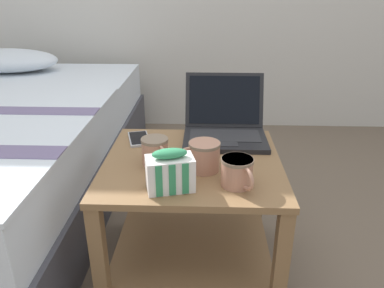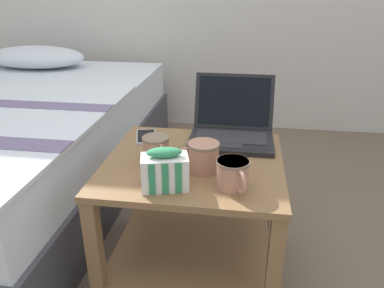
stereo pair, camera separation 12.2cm
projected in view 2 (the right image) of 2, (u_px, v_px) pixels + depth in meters
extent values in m
plane|color=brown|center=(194.00, 266.00, 1.48)|extent=(8.00, 8.00, 0.00)
ellipsoid|color=silver|center=(36.00, 57.00, 2.47)|extent=(0.65, 0.36, 0.14)
cube|color=olive|center=(194.00, 163.00, 1.29)|extent=(0.61, 0.58, 0.02)
cube|color=olive|center=(194.00, 242.00, 1.43)|extent=(0.57, 0.54, 0.02)
cube|color=olive|center=(96.00, 260.00, 1.19)|extent=(0.04, 0.04, 0.44)
cube|color=olive|center=(273.00, 278.00, 1.11)|extent=(0.04, 0.04, 0.44)
cube|color=olive|center=(141.00, 180.00, 1.66)|extent=(0.04, 0.04, 0.44)
cube|color=olive|center=(267.00, 189.00, 1.59)|extent=(0.04, 0.04, 0.44)
cube|color=black|center=(231.00, 141.00, 1.42)|extent=(0.32, 0.23, 0.02)
cube|color=#2D2D30|center=(231.00, 137.00, 1.43)|extent=(0.27, 0.12, 0.00)
cube|color=#2D2D30|center=(230.00, 145.00, 1.36)|extent=(0.09, 0.05, 0.00)
cube|color=black|center=(234.00, 101.00, 1.51)|extent=(0.32, 0.09, 0.21)
cube|color=black|center=(234.00, 101.00, 1.51)|extent=(0.29, 0.07, 0.18)
cube|color=blue|center=(219.00, 85.00, 1.52)|extent=(0.05, 0.01, 0.03)
cube|color=black|center=(239.00, 112.00, 1.52)|extent=(0.04, 0.02, 0.04)
cylinder|color=tan|center=(232.00, 174.00, 1.10)|extent=(0.09, 0.09, 0.09)
cylinder|color=#7F6B56|center=(233.00, 162.00, 1.09)|extent=(0.10, 0.10, 0.01)
cylinder|color=black|center=(233.00, 165.00, 1.09)|extent=(0.09, 0.09, 0.01)
torus|color=tan|center=(240.00, 182.00, 1.06)|extent=(0.04, 0.07, 0.07)
cylinder|color=tan|center=(156.00, 150.00, 1.26)|extent=(0.09, 0.09, 0.09)
cylinder|color=#7F6B56|center=(156.00, 138.00, 1.24)|extent=(0.09, 0.09, 0.01)
cylinder|color=black|center=(156.00, 141.00, 1.25)|extent=(0.08, 0.08, 0.01)
torus|color=tan|center=(161.00, 155.00, 1.22)|extent=(0.05, 0.07, 0.07)
cylinder|color=tan|center=(203.00, 157.00, 1.20)|extent=(0.10, 0.10, 0.10)
cylinder|color=#7F6B56|center=(204.00, 145.00, 1.19)|extent=(0.10, 0.10, 0.01)
cylinder|color=black|center=(204.00, 147.00, 1.19)|extent=(0.09, 0.09, 0.01)
torus|color=tan|center=(187.00, 158.00, 1.19)|extent=(0.08, 0.04, 0.08)
cube|color=white|center=(165.00, 172.00, 1.10)|extent=(0.15, 0.11, 0.10)
cube|color=#338C59|center=(152.00, 180.00, 1.06)|extent=(0.02, 0.01, 0.10)
cube|color=#338C59|center=(165.00, 179.00, 1.06)|extent=(0.02, 0.01, 0.10)
cube|color=#338C59|center=(179.00, 178.00, 1.07)|extent=(0.02, 0.01, 0.10)
ellipsoid|color=#338C59|center=(164.00, 152.00, 1.07)|extent=(0.11, 0.07, 0.03)
cube|color=#B7BABC|center=(146.00, 137.00, 1.47)|extent=(0.11, 0.16, 0.01)
cube|color=black|center=(146.00, 136.00, 1.47)|extent=(0.10, 0.14, 0.00)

